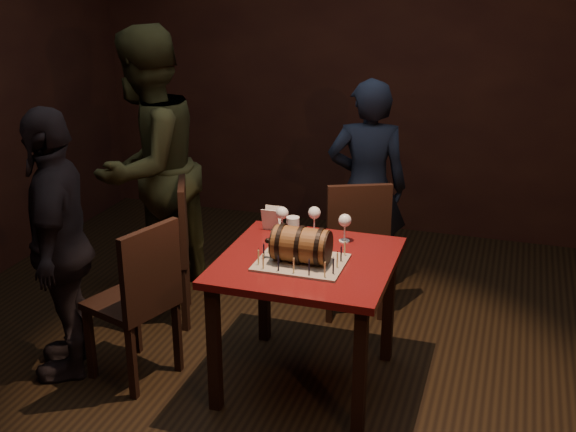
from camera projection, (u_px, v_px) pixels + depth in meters
The scene contains 16 objects.
room_shell at pixel (292, 136), 3.60m from camera, with size 5.04×5.04×2.80m.
pub_table at pixel (307, 278), 3.82m from camera, with size 0.90×0.90×0.75m.
cake_board at pixel (301, 262), 3.72m from camera, with size 0.45×0.35×0.01m, color gray.
barrel_cake at pixel (301, 245), 3.68m from camera, with size 0.34×0.20×0.20m.
birthday_candles at pixel (301, 254), 3.70m from camera, with size 0.40×0.30×0.09m.
wine_glass_left at pixel (282, 214), 4.07m from camera, with size 0.07×0.07×0.16m.
wine_glass_mid at pixel (314, 214), 4.08m from camera, with size 0.07×0.07×0.16m.
wine_glass_right at pixel (345, 222), 3.96m from camera, with size 0.07×0.07×0.16m.
pint_of_ale at pixel (293, 231), 3.96m from camera, with size 0.07×0.07×0.15m.
menu_card at pixel (272, 219), 4.15m from camera, with size 0.10×0.05×0.13m, color white, non-canonical shape.
chair_back at pixel (355, 241), 4.61m from camera, with size 0.53×0.53×0.93m.
chair_left_rear at pixel (169, 244), 4.56m from camera, with size 0.53×0.53×0.93m.
chair_left_front at pixel (140, 295), 3.89m from camera, with size 0.51×0.51×0.93m.
person_back at pixel (367, 188), 4.92m from camera, with size 0.55×0.36×1.50m, color #181F31.
person_left_rear at pixel (147, 169), 4.73m from camera, with size 0.90×0.70×1.84m, color #36371B.
person_left_front at pixel (60, 244), 3.92m from camera, with size 0.90×0.37×1.53m, color black.
Camera 1 is at (1.06, -3.35, 2.27)m, focal length 45.00 mm.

